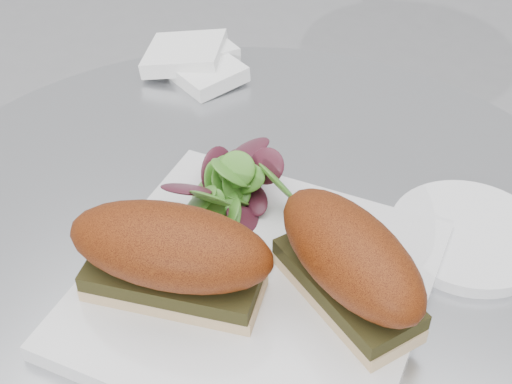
% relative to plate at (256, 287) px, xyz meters
% --- Properties ---
extents(plate, '(0.27, 0.27, 0.02)m').
position_rel_plate_xyz_m(plate, '(0.00, 0.00, 0.00)').
color(plate, silver).
rests_on(plate, table).
extents(sandwich_left, '(0.17, 0.09, 0.08)m').
position_rel_plate_xyz_m(sandwich_left, '(-0.05, -0.04, 0.05)').
color(sandwich_left, tan).
rests_on(sandwich_left, plate).
extents(sandwich_right, '(0.16, 0.14, 0.08)m').
position_rel_plate_xyz_m(sandwich_right, '(0.07, 0.01, 0.05)').
color(sandwich_right, tan).
rests_on(sandwich_right, plate).
extents(salad, '(0.10, 0.10, 0.05)m').
position_rel_plate_xyz_m(salad, '(-0.05, 0.08, 0.03)').
color(salad, '#42882C').
rests_on(salad, plate).
extents(napkin, '(0.12, 0.12, 0.02)m').
position_rel_plate_xyz_m(napkin, '(-0.20, 0.29, 0.00)').
color(napkin, white).
rests_on(napkin, table).
extents(saucer, '(0.14, 0.14, 0.01)m').
position_rel_plate_xyz_m(saucer, '(0.15, 0.13, -0.00)').
color(saucer, silver).
rests_on(saucer, table).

